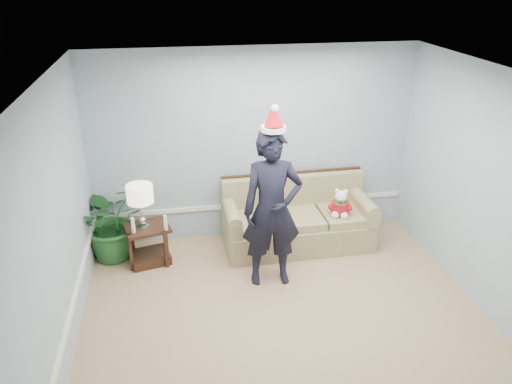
{
  "coord_description": "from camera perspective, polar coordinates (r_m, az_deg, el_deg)",
  "views": [
    {
      "loc": [
        -1.11,
        -3.94,
        3.63
      ],
      "look_at": [
        -0.14,
        1.55,
        1.08
      ],
      "focal_mm": 35.0,
      "sensor_mm": 36.0,
      "label": 1
    }
  ],
  "objects": [
    {
      "name": "wainscot_trim",
      "position": [
        6.02,
        -9.24,
        -7.67
      ],
      "size": [
        4.49,
        4.99,
        0.06
      ],
      "color": "white",
      "rests_on": "room_shell"
    },
    {
      "name": "man",
      "position": [
        5.91,
        1.85,
        -2.05
      ],
      "size": [
        0.73,
        0.49,
        1.97
      ],
      "primitive_type": "imported",
      "rotation": [
        0.0,
        0.0,
        -0.03
      ],
      "color": "black",
      "rests_on": "room_shell"
    },
    {
      "name": "santa_hat",
      "position": [
        5.52,
        1.98,
        8.41
      ],
      "size": [
        0.29,
        0.33,
        0.33
      ],
      "rotation": [
        0.0,
        0.0,
        0.04
      ],
      "color": "white",
      "rests_on": "man"
    },
    {
      "name": "room_shell",
      "position": [
        4.68,
        4.98,
        -4.69
      ],
      "size": [
        4.54,
        5.04,
        2.74
      ],
      "color": "tan",
      "rests_on": "ground"
    },
    {
      "name": "side_table",
      "position": [
        6.8,
        -12.11,
        -6.26
      ],
      "size": [
        0.65,
        0.58,
        0.54
      ],
      "rotation": [
        0.0,
        0.0,
        0.23
      ],
      "color": "#351F13",
      "rests_on": "room_shell"
    },
    {
      "name": "sofa",
      "position": [
        7.05,
        4.66,
        -3.37
      ],
      "size": [
        2.05,
        0.9,
        0.96
      ],
      "rotation": [
        0.0,
        0.0,
        0.01
      ],
      "color": "brown",
      "rests_on": "room_shell"
    },
    {
      "name": "table_lamp",
      "position": [
        6.42,
        -13.13,
        -0.4
      ],
      "size": [
        0.34,
        0.34,
        0.6
      ],
      "color": "silver",
      "rests_on": "side_table"
    },
    {
      "name": "candle_pair",
      "position": [
        6.47,
        -12.1,
        -3.65
      ],
      "size": [
        0.45,
        0.05,
        0.21
      ],
      "color": "silver",
      "rests_on": "side_table"
    },
    {
      "name": "houseplant",
      "position": [
        6.89,
        -16.17,
        -3.11
      ],
      "size": [
        1.29,
        1.26,
        1.08
      ],
      "primitive_type": "imported",
      "rotation": [
        0.0,
        0.0,
        0.66
      ],
      "color": "#205826",
      "rests_on": "room_shell"
    },
    {
      "name": "teddy_bear",
      "position": [
        6.87,
        9.64,
        -1.58
      ],
      "size": [
        0.31,
        0.31,
        0.39
      ],
      "rotation": [
        0.0,
        0.0,
        -0.34
      ],
      "color": "white",
      "rests_on": "sofa"
    }
  ]
}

